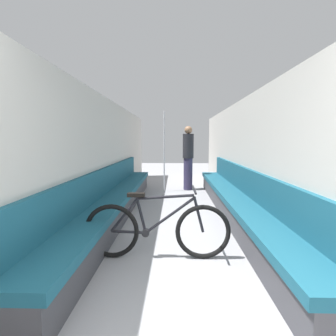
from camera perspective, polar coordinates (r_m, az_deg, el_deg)
wall_left at (r=4.73m, az=-14.80°, el=2.34°), size 0.10×10.93×2.16m
wall_right at (r=4.73m, az=17.99°, el=2.25°), size 0.10×10.93×2.16m
bench_seat_row_left at (r=4.80m, az=-11.40°, el=-7.09°), size 0.49×6.13×0.89m
bench_seat_row_right at (r=4.81m, az=14.54°, el=-7.15°), size 0.49×6.13×0.89m
bicycle at (r=3.11m, az=-2.45°, el=-13.26°), size 1.70×0.46×0.83m
grab_pole_near at (r=6.99m, az=-0.84°, el=3.37°), size 0.08×0.08×2.14m
passenger_standing at (r=7.26m, az=4.41°, el=2.40°), size 0.30×0.30×1.75m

